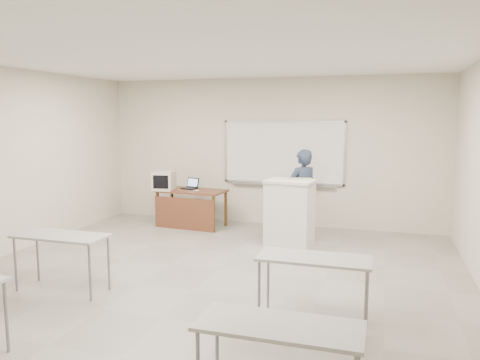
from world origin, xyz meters
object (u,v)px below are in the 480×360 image
(keyboard, at_px, (300,179))
(presenter, at_px, (302,193))
(instructor_desk, at_px, (190,201))
(laptop, at_px, (190,186))
(whiteboard, at_px, (283,153))
(podium, at_px, (290,212))
(crt_monitor, at_px, (164,181))
(mouse, at_px, (197,191))

(keyboard, distance_m, presenter, 0.70)
(instructor_desk, bearing_deg, keyboard, -9.43)
(instructor_desk, distance_m, presenter, 2.29)
(laptop, distance_m, keyboard, 2.60)
(instructor_desk, distance_m, keyboard, 2.48)
(whiteboard, bearing_deg, podium, -73.39)
(podium, bearing_deg, whiteboard, 113.68)
(podium, bearing_deg, instructor_desk, 169.50)
(whiteboard, relative_size, laptop, 8.54)
(laptop, bearing_deg, crt_monitor, -132.38)
(laptop, xyz_separation_m, mouse, (0.30, -0.35, -0.03))
(whiteboard, bearing_deg, presenter, -55.59)
(mouse, bearing_deg, crt_monitor, -176.92)
(instructor_desk, height_order, mouse, mouse)
(whiteboard, relative_size, presenter, 1.53)
(whiteboard, relative_size, crt_monitor, 5.43)
(crt_monitor, relative_size, laptop, 1.57)
(podium, height_order, mouse, podium)
(whiteboard, xyz_separation_m, mouse, (-1.54, -0.87, -0.71))
(instructor_desk, relative_size, mouse, 13.79)
(mouse, xyz_separation_m, presenter, (2.07, 0.09, 0.04))
(crt_monitor, distance_m, mouse, 0.77)
(instructor_desk, distance_m, laptop, 0.39)
(presenter, bearing_deg, mouse, -41.27)
(whiteboard, height_order, presenter, whiteboard)
(whiteboard, height_order, laptop, whiteboard)
(instructor_desk, distance_m, crt_monitor, 0.68)
(presenter, bearing_deg, laptop, -50.07)
(whiteboard, xyz_separation_m, podium, (0.44, -1.47, -0.91))
(podium, xyz_separation_m, keyboard, (0.15, 0.08, 0.58))
(presenter, bearing_deg, whiteboard, -99.36)
(mouse, bearing_deg, keyboard, -4.93)
(laptop, bearing_deg, mouse, -33.56)
(podium, xyz_separation_m, mouse, (-1.98, 0.60, 0.20))
(crt_monitor, bearing_deg, mouse, -14.51)
(whiteboard, relative_size, podium, 2.17)
(keyboard, bearing_deg, presenter, 80.92)
(instructor_desk, bearing_deg, mouse, -18.75)
(crt_monitor, relative_size, keyboard, 1.08)
(instructor_desk, relative_size, laptop, 4.75)
(instructor_desk, xyz_separation_m, mouse, (0.20, -0.09, 0.23))
(crt_monitor, bearing_deg, keyboard, -20.47)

